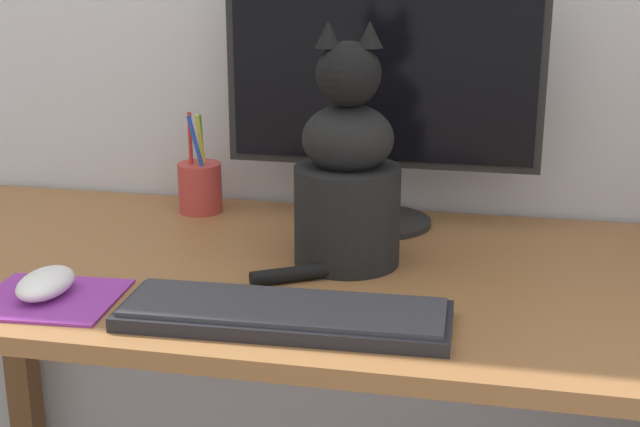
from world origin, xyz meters
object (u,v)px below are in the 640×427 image
Objects in this scene: computer_mouse_left at (46,283)px; pen_cup at (200,186)px; cat at (347,177)px; keyboard at (288,315)px; monitor at (382,84)px.

computer_mouse_left is 0.60× the size of pen_cup.
computer_mouse_left is 0.42m from pen_cup.
computer_mouse_left is at bearing -160.39° from cat.
pen_cup is at bearing 119.50° from keyboard.
monitor is 0.22m from cat.
keyboard is at bearing -97.17° from monitor.
cat is (0.03, 0.23, 0.12)m from keyboard.
monitor reaches higher than cat.
cat reaches higher than pen_cup.
monitor is 1.45× the size of cat.
monitor reaches higher than pen_cup.
monitor is at bearing 80.84° from keyboard.
cat is 2.00× the size of pen_cup.
pen_cup is (-0.26, 0.43, 0.03)m from keyboard.
monitor reaches higher than computer_mouse_left.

